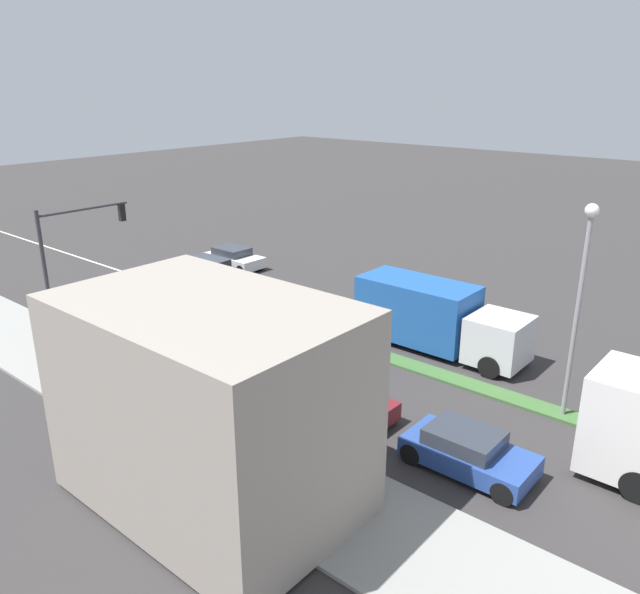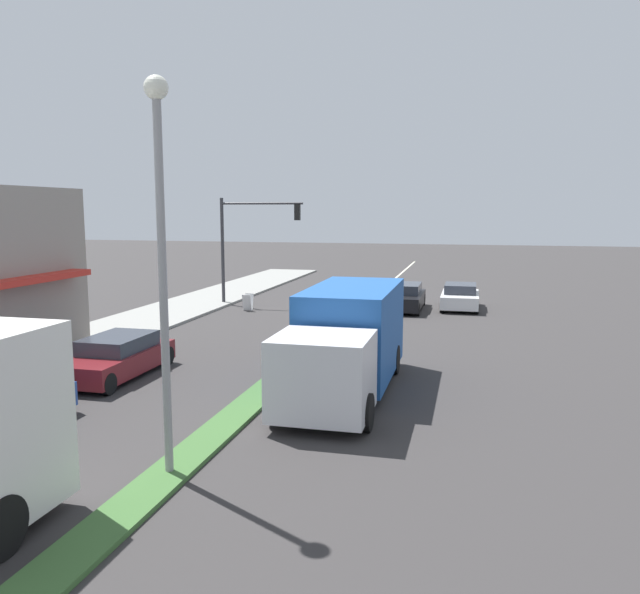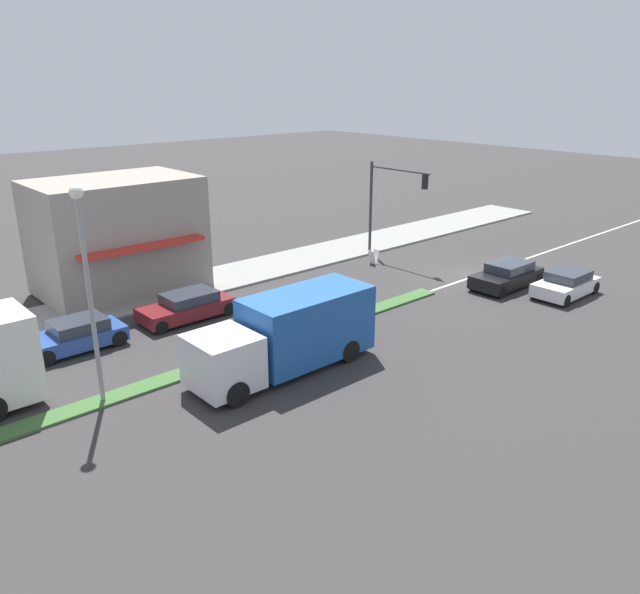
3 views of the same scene
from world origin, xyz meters
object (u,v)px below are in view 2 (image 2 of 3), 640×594
object	(u,v)px
traffic_signal_main	(247,232)
warning_aframe_sign	(248,302)
street_lamp	(161,227)
delivery_truck	(347,340)
van_white	(460,297)
suv_black	(404,297)
sedan_maroon	(116,357)
pedestrian	(60,325)

from	to	relation	value
traffic_signal_main	warning_aframe_sign	xyz separation A→B (m)	(-0.64, 1.78, -3.47)
traffic_signal_main	street_lamp	bearing A→B (deg)	106.31
delivery_truck	van_white	xyz separation A→B (m)	(-2.80, -15.87, -0.85)
delivery_truck	suv_black	xyz separation A→B (m)	(0.00, -14.85, -0.83)
street_lamp	sedan_maroon	size ratio (longest dim) A/B	1.73
delivery_truck	van_white	bearing A→B (deg)	-100.00
traffic_signal_main	street_lamp	world-z (taller)	street_lamp
pedestrian	van_white	xyz separation A→B (m)	(-13.65, -13.80, -0.41)
pedestrian	delivery_truck	bearing A→B (deg)	169.19
pedestrian	delivery_truck	xyz separation A→B (m)	(-10.85, 2.07, 0.44)
warning_aframe_sign	delivery_truck	world-z (taller)	delivery_truck
warning_aframe_sign	suv_black	distance (m)	7.99
suv_black	street_lamp	bearing A→B (deg)	84.11
warning_aframe_sign	suv_black	bearing A→B (deg)	-164.27
delivery_truck	suv_black	size ratio (longest dim) A/B	1.74
traffic_signal_main	delivery_truck	distance (m)	16.87
suv_black	sedan_maroon	bearing A→B (deg)	64.51
pedestrian	suv_black	size ratio (longest dim) A/B	0.40
traffic_signal_main	van_white	distance (m)	11.68
sedan_maroon	suv_black	bearing A→B (deg)	-115.49
pedestrian	suv_black	world-z (taller)	pedestrian
delivery_truck	sedan_maroon	size ratio (longest dim) A/B	1.76
street_lamp	sedan_maroon	world-z (taller)	street_lamp
street_lamp	van_white	bearing A→B (deg)	-102.62
van_white	warning_aframe_sign	bearing A→B (deg)	16.89
warning_aframe_sign	sedan_maroon	size ratio (longest dim) A/B	0.20
warning_aframe_sign	delivery_truck	bearing A→B (deg)	121.21
pedestrian	warning_aframe_sign	world-z (taller)	pedestrian
traffic_signal_main	suv_black	xyz separation A→B (m)	(-8.32, -0.38, -3.26)
suv_black	traffic_signal_main	bearing A→B (deg)	2.62
sedan_maroon	delivery_truck	bearing A→B (deg)	-178.03
sedan_maroon	traffic_signal_main	bearing A→B (deg)	-85.63
street_lamp	suv_black	xyz separation A→B (m)	(-2.20, -21.32, -4.14)
delivery_truck	warning_aframe_sign	bearing A→B (deg)	-58.79
traffic_signal_main	sedan_maroon	xyz separation A→B (m)	(-1.12, 14.72, -3.30)
pedestrian	warning_aframe_sign	bearing A→B (deg)	-106.58
warning_aframe_sign	van_white	distance (m)	10.96
street_lamp	van_white	xyz separation A→B (m)	(-5.00, -22.34, -4.16)
warning_aframe_sign	van_white	bearing A→B (deg)	-163.11
street_lamp	suv_black	distance (m)	21.83
suv_black	van_white	bearing A→B (deg)	-160.00
warning_aframe_sign	suv_black	size ratio (longest dim) A/B	0.19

